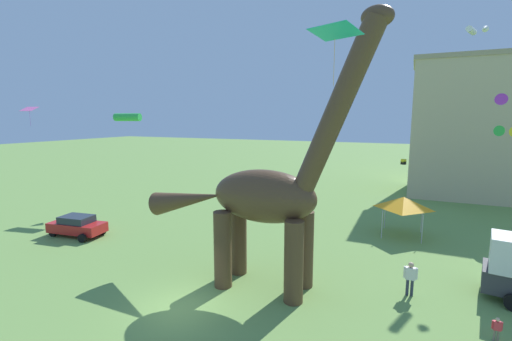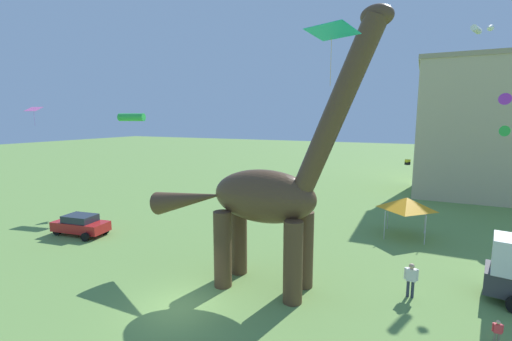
# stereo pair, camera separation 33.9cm
# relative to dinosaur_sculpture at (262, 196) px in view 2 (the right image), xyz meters

# --- Properties ---
(ground_plane) EXTENTS (240.00, 240.00, 0.00)m
(ground_plane) POSITION_rel_dinosaur_sculpture_xyz_m (-2.67, -3.64, -4.90)
(ground_plane) COLOR #6B9347
(dinosaur_sculpture) EXTENTS (12.96, 2.75, 13.54)m
(dinosaur_sculpture) POSITION_rel_dinosaur_sculpture_xyz_m (0.00, 0.00, 0.00)
(dinosaur_sculpture) COLOR #513823
(dinosaur_sculpture) RESTS_ON ground_plane
(parked_sedan_left) EXTENTS (4.40, 2.34, 1.55)m
(parked_sedan_left) POSITION_rel_dinosaur_sculpture_xyz_m (-15.99, 1.56, -4.09)
(parked_sedan_left) COLOR red
(parked_sedan_left) RESTS_ON ground_plane
(person_photographer) EXTENTS (0.38, 0.17, 1.03)m
(person_photographer) POSITION_rel_dinosaur_sculpture_xyz_m (10.38, -0.50, -4.27)
(person_photographer) COLOR #6B6056
(person_photographer) RESTS_ON ground_plane
(person_near_flyer) EXTENTS (0.66, 0.29, 1.76)m
(person_near_flyer) POSITION_rel_dinosaur_sculpture_xyz_m (7.17, 2.07, -3.83)
(person_near_flyer) COLOR #2D3347
(person_near_flyer) RESTS_ON ground_plane
(festival_canopy_tent) EXTENTS (3.15, 3.15, 3.00)m
(festival_canopy_tent) POSITION_rel_dinosaur_sculpture_xyz_m (6.51, 11.82, -2.35)
(festival_canopy_tent) COLOR #B2B2B7
(festival_canopy_tent) RESTS_ON ground_plane
(kite_far_right) EXTENTS (2.81, 2.57, 0.80)m
(kite_far_right) POSITION_rel_dinosaur_sculpture_xyz_m (-18.98, 10.61, 4.06)
(kite_far_right) COLOR green
(kite_mid_right) EXTENTS (1.58, 1.65, 0.47)m
(kite_mid_right) POSITION_rel_dinosaur_sculpture_xyz_m (10.59, 15.93, 10.57)
(kite_mid_right) COLOR white
(kite_far_left) EXTENTS (0.51, 0.51, 0.52)m
(kite_far_left) POSITION_rel_dinosaur_sculpture_xyz_m (6.16, 19.42, -0.12)
(kite_far_left) COLOR yellow
(kite_near_high) EXTENTS (1.82, 1.60, 1.86)m
(kite_near_high) POSITION_rel_dinosaur_sculpture_xyz_m (4.35, -4.21, 6.74)
(kite_near_high) COLOR #19B2B7
(kite_mid_left) EXTENTS (1.12, 0.90, 1.30)m
(kite_mid_left) POSITION_rel_dinosaur_sculpture_xyz_m (-17.15, -0.50, 4.58)
(kite_mid_left) COLOR pink
(background_building_block) EXTENTS (18.49, 9.21, 15.48)m
(background_building_block) POSITION_rel_dinosaur_sculpture_xyz_m (15.64, 29.96, 2.85)
(background_building_block) COLOR #CCB78E
(background_building_block) RESTS_ON ground_plane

